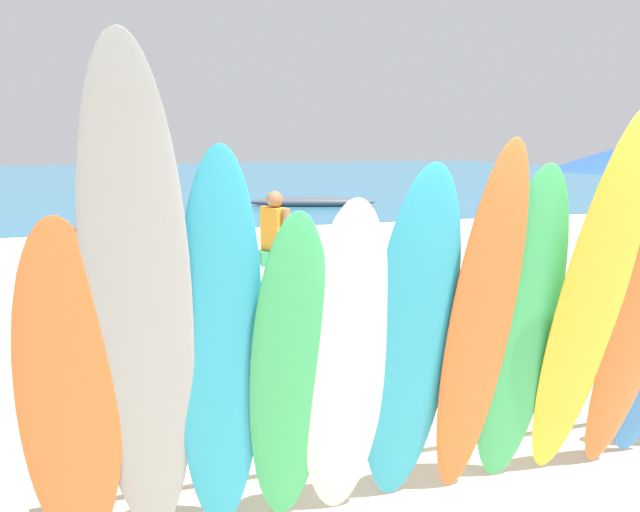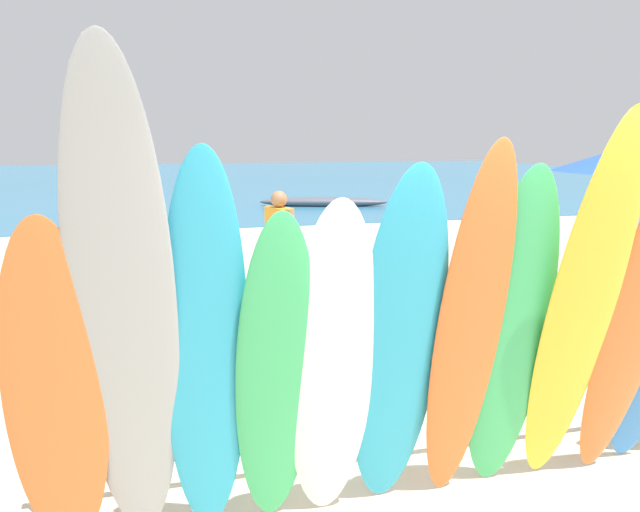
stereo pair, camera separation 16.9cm
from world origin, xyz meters
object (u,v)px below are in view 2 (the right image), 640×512
object	(u,v)px
surfboard_teal_5	(399,348)
beachgoer_photographing	(280,242)
surfboard_green_3	(276,378)
surfboard_orange_6	(469,334)
surfboard_rack	(398,395)
surfboard_white_4	(332,369)
beachgoer_strolling	(119,272)
surfboard_grey_1	(124,324)
surfboard_orange_0	(57,400)
distant_boat	(323,202)
surfboard_orange_9	(640,310)
beachgoer_near_rack	(621,252)
surfboard_green_7	(511,337)
surfboard_yellow_8	(580,315)
surfboard_teal_2	(206,357)

from	to	relation	value
surfboard_teal_5	beachgoer_photographing	xyz separation A→B (m)	(0.16, 4.75, -0.17)
surfboard_green_3	surfboard_orange_6	world-z (taller)	surfboard_orange_6
surfboard_rack	surfboard_white_4	size ratio (longest dim) A/B	2.27
beachgoer_strolling	surfboard_grey_1	bearing A→B (deg)	-139.30
surfboard_white_4	beachgoer_photographing	bearing A→B (deg)	83.65
surfboard_orange_0	beachgoer_strolling	size ratio (longest dim) A/B	1.29
surfboard_orange_0	surfboard_grey_1	bearing A→B (deg)	-15.98
beachgoer_photographing	distant_boat	bearing A→B (deg)	-39.55
surfboard_orange_9	surfboard_grey_1	bearing A→B (deg)	176.87
surfboard_rack	beachgoer_photographing	distance (m)	4.30
surfboard_orange_6	beachgoer_near_rack	xyz separation A→B (m)	(3.45, 2.71, -0.17)
surfboard_rack	surfboard_orange_9	size ratio (longest dim) A/B	1.82
surfboard_orange_9	beachgoer_photographing	bearing A→B (deg)	104.05
surfboard_teal_5	beachgoer_strolling	xyz separation A→B (m)	(-1.84, 3.49, -0.20)
surfboard_white_4	surfboard_orange_6	bearing A→B (deg)	-1.76
surfboard_rack	beachgoer_photographing	world-z (taller)	beachgoer_photographing
surfboard_rack	surfboard_teal_5	distance (m)	0.73
surfboard_green_7	surfboard_yellow_8	size ratio (longest dim) A/B	0.86
surfboard_orange_9	surfboard_yellow_8	bearing A→B (deg)	177.79
beachgoer_photographing	beachgoer_near_rack	bearing A→B (deg)	-141.24
beachgoer_photographing	distant_boat	xyz separation A→B (m)	(3.76, 11.95, -0.79)
surfboard_teal_5	distant_boat	world-z (taller)	surfboard_teal_5
surfboard_grey_1	beachgoer_photographing	size ratio (longest dim) A/B	1.75
surfboard_white_4	surfboard_yellow_8	xyz separation A→B (m)	(1.56, -0.12, 0.24)
surfboard_rack	beachgoer_strolling	xyz separation A→B (m)	(-2.03, 3.03, 0.32)
surfboard_rack	surfboard_white_4	distance (m)	0.88
surfboard_white_4	surfboard_teal_5	distance (m)	0.42
surfboard_grey_1	surfboard_orange_9	bearing A→B (deg)	1.47
surfboard_green_3	surfboard_white_4	xyz separation A→B (m)	(0.33, -0.00, 0.03)
surfboard_grey_1	surfboard_white_4	world-z (taller)	surfboard_grey_1
surfboard_teal_2	beachgoer_near_rack	bearing A→B (deg)	26.17
surfboard_teal_2	surfboard_green_7	xyz separation A→B (m)	(1.90, 0.03, -0.06)
surfboard_orange_0	distant_boat	world-z (taller)	surfboard_orange_0
surfboard_green_7	beachgoer_near_rack	distance (m)	4.09
surfboard_orange_6	surfboard_yellow_8	xyz separation A→B (m)	(0.71, -0.08, 0.09)
distant_boat	surfboard_grey_1	bearing A→B (deg)	-108.05
surfboard_teal_5	beachgoer_near_rack	distance (m)	4.71
surfboard_green_3	beachgoer_photographing	xyz separation A→B (m)	(0.91, 4.74, -0.05)
surfboard_green_7	surfboard_teal_5	bearing A→B (deg)	-173.64
surfboard_teal_5	surfboard_orange_0	bearing A→B (deg)	177.87
surfboard_white_4	beachgoer_photographing	distance (m)	4.79
surfboard_orange_6	surfboard_green_7	xyz separation A→B (m)	(0.33, 0.06, -0.07)
surfboard_yellow_8	surfboard_green_7	bearing A→B (deg)	163.68
surfboard_orange_6	beachgoer_strolling	distance (m)	4.21
surfboard_teal_5	surfboard_green_3	bearing A→B (deg)	177.49
surfboard_green_7	beachgoer_photographing	xyz separation A→B (m)	(-0.60, 4.72, -0.16)
surfboard_orange_9	surfboard_green_3	bearing A→B (deg)	174.73
surfboard_white_4	beachgoer_photographing	size ratio (longest dim) A/B	1.26
surfboard_orange_0	beachgoer_near_rack	size ratio (longest dim) A/B	1.16
beachgoer_strolling	surfboard_teal_2	bearing A→B (deg)	-132.65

